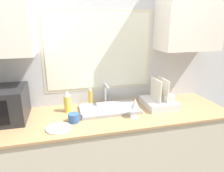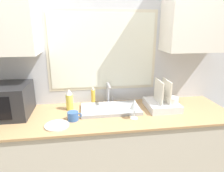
% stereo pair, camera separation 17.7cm
% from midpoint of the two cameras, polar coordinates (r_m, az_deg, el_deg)
% --- Properties ---
extents(countertop, '(2.36, 0.68, 0.92)m').
position_cam_midpoint_polar(countertop, '(2.13, -3.95, -19.35)').
color(countertop, beige).
rests_on(countertop, ground_plane).
extents(wall_back, '(6.00, 0.38, 2.60)m').
position_cam_midpoint_polar(wall_back, '(2.04, -6.11, 8.77)').
color(wall_back, silver).
rests_on(wall_back, ground_plane).
extents(sink_basin, '(0.57, 0.32, 0.03)m').
position_cam_midpoint_polar(sink_basin, '(1.96, -3.38, -6.58)').
color(sink_basin, '#9EA0A5').
rests_on(sink_basin, countertop).
extents(faucet, '(0.08, 0.19, 0.23)m').
position_cam_midpoint_polar(faucet, '(2.07, -4.19, -1.64)').
color(faucet, '#99999E').
rests_on(faucet, countertop).
extents(microwave, '(0.42, 0.40, 0.29)m').
position_cam_midpoint_polar(microwave, '(2.01, -31.56, -4.61)').
color(microwave, '#232326').
rests_on(microwave, countertop).
extents(dish_rack, '(0.30, 0.33, 0.29)m').
position_cam_midpoint_polar(dish_rack, '(2.07, 11.10, -4.21)').
color(dish_rack, silver).
rests_on(dish_rack, countertop).
extents(spray_bottle, '(0.07, 0.07, 0.21)m').
position_cam_midpoint_polar(spray_bottle, '(1.97, -15.18, -4.36)').
color(spray_bottle, '#D8CC4C').
rests_on(spray_bottle, countertop).
extents(soap_bottle, '(0.04, 0.04, 0.18)m').
position_cam_midpoint_polar(soap_bottle, '(2.08, -8.61, -3.36)').
color(soap_bottle, gold).
rests_on(soap_bottle, countertop).
extents(mug_near_sink, '(0.12, 0.09, 0.08)m').
position_cam_midpoint_polar(mug_near_sink, '(1.77, -13.71, -8.89)').
color(mug_near_sink, '#335999').
rests_on(mug_near_sink, countertop).
extents(wine_glass, '(0.08, 0.08, 0.18)m').
position_cam_midpoint_polar(wine_glass, '(1.77, 3.74, -5.14)').
color(wine_glass, silver).
rests_on(wine_glass, countertop).
extents(small_plate, '(0.20, 0.20, 0.01)m').
position_cam_midpoint_polar(small_plate, '(1.71, -17.98, -11.45)').
color(small_plate, silver).
rests_on(small_plate, countertop).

